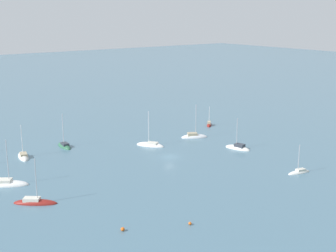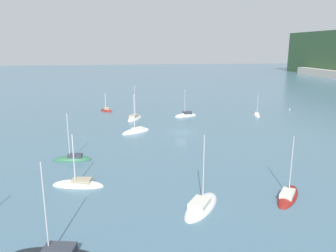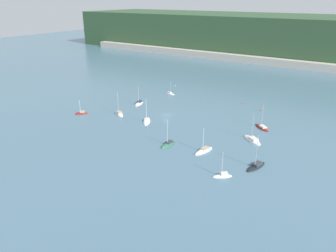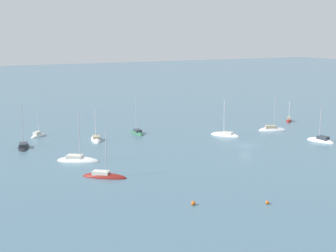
{
  "view_description": "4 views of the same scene",
  "coord_description": "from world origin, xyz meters",
  "px_view_note": "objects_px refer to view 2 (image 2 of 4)",
  "views": [
    {
      "loc": [
        64.47,
        85.07,
        33.75
      ],
      "look_at": [
        -12.79,
        -17.6,
        2.3
      ],
      "focal_mm": 50.0,
      "sensor_mm": 36.0,
      "label": 1
    },
    {
      "loc": [
        74.04,
        -14.86,
        19.91
      ],
      "look_at": [
        3.2,
        -3.65,
        2.44
      ],
      "focal_mm": 35.0,
      "sensor_mm": 36.0,
      "label": 2
    },
    {
      "loc": [
        69.14,
        -101.41,
        44.13
      ],
      "look_at": [
        10.78,
        -14.83,
        2.54
      ],
      "focal_mm": 35.0,
      "sensor_mm": 36.0,
      "label": 3
    },
    {
      "loc": [
        62.85,
        82.45,
        24.79
      ],
      "look_at": [
        12.64,
        -13.5,
        3.29
      ],
      "focal_mm": 50.0,
      "sensor_mm": 36.0,
      "label": 4
    }
  ],
  "objects_px": {
    "sailboat_7": "(136,132)",
    "mooring_buoy_1": "(290,110)",
    "sailboat_10": "(201,207)",
    "sailboat_2": "(78,185)",
    "sailboat_6": "(186,116)",
    "sailboat_3": "(257,115)",
    "sailboat_8": "(72,160)",
    "sailboat_1": "(135,119)",
    "sailboat_0": "(107,111)",
    "sailboat_5": "(288,197)"
  },
  "relations": [
    {
      "from": "sailboat_0",
      "to": "sailboat_5",
      "type": "bearing_deg",
      "value": 155.71
    },
    {
      "from": "sailboat_0",
      "to": "sailboat_10",
      "type": "xyz_separation_m",
      "value": [
        66.23,
        13.41,
        -0.03
      ]
    },
    {
      "from": "sailboat_5",
      "to": "sailboat_8",
      "type": "height_order",
      "value": "sailboat_8"
    },
    {
      "from": "mooring_buoy_1",
      "to": "sailboat_7",
      "type": "bearing_deg",
      "value": -68.58
    },
    {
      "from": "sailboat_3",
      "to": "sailboat_6",
      "type": "xyz_separation_m",
      "value": [
        -2.49,
        -20.88,
        0.03
      ]
    },
    {
      "from": "sailboat_0",
      "to": "sailboat_1",
      "type": "bearing_deg",
      "value": 166.54
    },
    {
      "from": "sailboat_1",
      "to": "sailboat_5",
      "type": "xyz_separation_m",
      "value": [
        52.46,
        17.65,
        -0.01
      ]
    },
    {
      "from": "sailboat_1",
      "to": "sailboat_2",
      "type": "xyz_separation_m",
      "value": [
        44.17,
        -10.8,
        -0.03
      ]
    },
    {
      "from": "sailboat_1",
      "to": "sailboat_3",
      "type": "xyz_separation_m",
      "value": [
        0.74,
        35.95,
        -0.02
      ]
    },
    {
      "from": "sailboat_5",
      "to": "sailboat_6",
      "type": "bearing_deg",
      "value": 41.94
    },
    {
      "from": "sailboat_2",
      "to": "sailboat_5",
      "type": "distance_m",
      "value": 29.63
    },
    {
      "from": "sailboat_7",
      "to": "sailboat_8",
      "type": "relative_size",
      "value": 1.06
    },
    {
      "from": "sailboat_5",
      "to": "sailboat_2",
      "type": "bearing_deg",
      "value": 112.96
    },
    {
      "from": "sailboat_3",
      "to": "sailboat_6",
      "type": "relative_size",
      "value": 0.78
    },
    {
      "from": "sailboat_2",
      "to": "sailboat_7",
      "type": "distance_m",
      "value": 31.51
    },
    {
      "from": "sailboat_7",
      "to": "sailboat_8",
      "type": "bearing_deg",
      "value": 23.83
    },
    {
      "from": "sailboat_0",
      "to": "sailboat_5",
      "type": "distance_m",
      "value": 70.15
    },
    {
      "from": "sailboat_0",
      "to": "sailboat_6",
      "type": "bearing_deg",
      "value": -161.3
    },
    {
      "from": "mooring_buoy_1",
      "to": "sailboat_0",
      "type": "bearing_deg",
      "value": -97.33
    },
    {
      "from": "sailboat_3",
      "to": "sailboat_6",
      "type": "height_order",
      "value": "sailboat_6"
    },
    {
      "from": "sailboat_3",
      "to": "sailboat_8",
      "type": "relative_size",
      "value": 0.73
    },
    {
      "from": "sailboat_1",
      "to": "sailboat_2",
      "type": "relative_size",
      "value": 1.17
    },
    {
      "from": "sailboat_2",
      "to": "sailboat_3",
      "type": "relative_size",
      "value": 1.26
    },
    {
      "from": "sailboat_0",
      "to": "mooring_buoy_1",
      "type": "relative_size",
      "value": 13.13
    },
    {
      "from": "sailboat_8",
      "to": "sailboat_10",
      "type": "height_order",
      "value": "sailboat_10"
    },
    {
      "from": "sailboat_1",
      "to": "sailboat_7",
      "type": "distance_m",
      "value": 14.4
    },
    {
      "from": "sailboat_3",
      "to": "sailboat_10",
      "type": "xyz_separation_m",
      "value": [
        52.7,
        -30.64,
        0.0
      ]
    },
    {
      "from": "sailboat_2",
      "to": "sailboat_6",
      "type": "distance_m",
      "value": 52.71
    },
    {
      "from": "sailboat_0",
      "to": "sailboat_5",
      "type": "height_order",
      "value": "sailboat_5"
    },
    {
      "from": "sailboat_2",
      "to": "mooring_buoy_1",
      "type": "xyz_separation_m",
      "value": [
        -49.51,
        60.6,
        0.17
      ]
    },
    {
      "from": "sailboat_10",
      "to": "sailboat_1",
      "type": "bearing_deg",
      "value": 41.16
    },
    {
      "from": "sailboat_10",
      "to": "sailboat_2",
      "type": "bearing_deg",
      "value": 95.56
    },
    {
      "from": "sailboat_6",
      "to": "sailboat_1",
      "type": "bearing_deg",
      "value": -9.11
    },
    {
      "from": "sailboat_1",
      "to": "mooring_buoy_1",
      "type": "xyz_separation_m",
      "value": [
        -5.33,
        49.8,
        0.14
      ]
    },
    {
      "from": "sailboat_1",
      "to": "sailboat_5",
      "type": "bearing_deg",
      "value": -132.25
    },
    {
      "from": "sailboat_0",
      "to": "sailboat_7",
      "type": "bearing_deg",
      "value": 149.82
    },
    {
      "from": "sailboat_1",
      "to": "sailboat_3",
      "type": "relative_size",
      "value": 1.48
    },
    {
      "from": "sailboat_0",
      "to": "sailboat_7",
      "type": "relative_size",
      "value": 0.66
    },
    {
      "from": "sailboat_7",
      "to": "mooring_buoy_1",
      "type": "xyz_separation_m",
      "value": [
        -19.73,
        50.29,
        0.18
      ]
    },
    {
      "from": "sailboat_1",
      "to": "sailboat_8",
      "type": "height_order",
      "value": "sailboat_1"
    },
    {
      "from": "sailboat_2",
      "to": "sailboat_6",
      "type": "height_order",
      "value": "sailboat_6"
    },
    {
      "from": "sailboat_3",
      "to": "mooring_buoy_1",
      "type": "distance_m",
      "value": 15.12
    },
    {
      "from": "sailboat_0",
      "to": "sailboat_2",
      "type": "bearing_deg",
      "value": 131.46
    },
    {
      "from": "sailboat_1",
      "to": "sailboat_2",
      "type": "bearing_deg",
      "value": -164.59
    },
    {
      "from": "sailboat_5",
      "to": "sailboat_6",
      "type": "xyz_separation_m",
      "value": [
        -54.21,
        -2.58,
        0.02
      ]
    },
    {
      "from": "sailboat_0",
      "to": "sailboat_8",
      "type": "distance_m",
      "value": 45.63
    },
    {
      "from": "sailboat_5",
      "to": "sailboat_0",
      "type": "bearing_deg",
      "value": 60.75
    },
    {
      "from": "sailboat_2",
      "to": "sailboat_10",
      "type": "relative_size",
      "value": 0.85
    },
    {
      "from": "sailboat_5",
      "to": "mooring_buoy_1",
      "type": "height_order",
      "value": "sailboat_5"
    },
    {
      "from": "sailboat_1",
      "to": "sailboat_8",
      "type": "xyz_separation_m",
      "value": [
        32.57,
        -13.06,
        -0.02
      ]
    }
  ]
}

